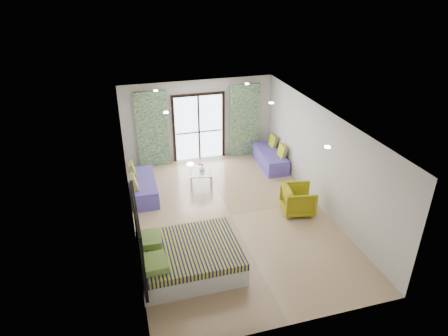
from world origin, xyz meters
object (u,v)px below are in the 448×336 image
object	(u,v)px
bed	(188,258)
coffee_table	(201,173)
daybed_right	(270,158)
armchair	(298,199)
daybed_left	(143,187)

from	to	relation	value
bed	coffee_table	size ratio (longest dim) A/B	2.69
daybed_right	coffee_table	world-z (taller)	daybed_right
coffee_table	armchair	bearing A→B (deg)	-44.63
bed	armchair	bearing A→B (deg)	23.87
daybed_left	armchair	size ratio (longest dim) A/B	2.20
daybed_left	bed	bearing A→B (deg)	-78.99
bed	coffee_table	world-z (taller)	coffee_table
daybed_left	daybed_right	size ratio (longest dim) A/B	1.01
bed	daybed_left	bearing A→B (deg)	100.47
daybed_left	daybed_right	world-z (taller)	daybed_left
bed	daybed_left	xyz separation A→B (m)	(-0.64, 3.45, -0.03)
daybed_right	armchair	distance (m)	2.85
bed	daybed_right	xyz separation A→B (m)	(3.59, 4.27, -0.04)
bed	daybed_right	distance (m)	5.58
coffee_table	armchair	distance (m)	3.03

